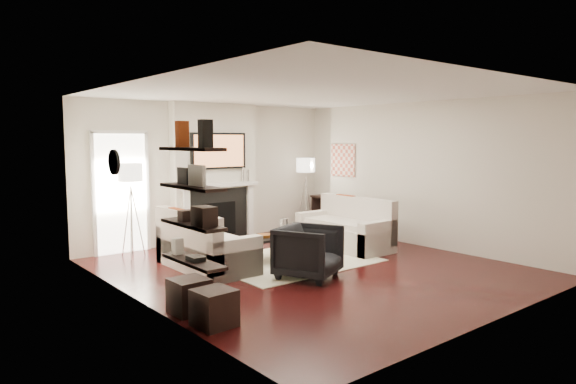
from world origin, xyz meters
TOP-DOWN VIEW (x-y plane):
  - room_envelope at (0.00, 0.00)m, footprint 6.00×6.00m
  - chimney_breast at (0.00, 2.88)m, footprint 1.80×0.25m
  - fireplace_surround at (0.00, 2.74)m, footprint 1.30×0.02m
  - firebox at (0.00, 2.73)m, footprint 0.75×0.02m
  - mantel_pilaster_l at (-0.72, 2.71)m, footprint 0.12×0.08m
  - mantel_pilaster_r at (0.72, 2.71)m, footprint 0.12×0.08m
  - mantel_shelf at (0.00, 2.69)m, footprint 1.70×0.18m
  - tv_body at (0.00, 2.71)m, footprint 1.20×0.06m
  - tv_screen at (0.00, 2.68)m, footprint 1.10×0.00m
  - candlestick_l_tall at (-0.55, 2.70)m, footprint 0.04×0.04m
  - candlestick_l_short at (-0.68, 2.70)m, footprint 0.04×0.04m
  - candlestick_r_tall at (0.55, 2.70)m, footprint 0.04×0.04m
  - candlestick_r_short at (0.68, 2.70)m, footprint 0.04×0.04m
  - hallway_panel at (-1.85, 2.98)m, footprint 0.90×0.02m
  - door_trim_l at (-2.33, 2.96)m, footprint 0.06×0.06m
  - door_trim_r at (-1.37, 2.96)m, footprint 0.06×0.06m
  - door_trim_top at (-1.85, 2.96)m, footprint 1.02×0.06m
  - rug at (0.03, 0.59)m, footprint 2.60×2.00m
  - loveseat_left_base at (-1.27, 1.04)m, footprint 0.85×1.80m
  - loveseat_left_back at (-1.61, 1.04)m, footprint 0.18×1.80m
  - loveseat_left_arm_n at (-1.27, 0.23)m, footprint 0.85×0.18m
  - loveseat_left_arm_s at (-1.27, 1.85)m, footprint 0.85×0.18m
  - loveseat_left_cushion at (-1.22, 1.04)m, footprint 0.63×1.44m
  - pillow_left_orange at (-1.61, 1.34)m, footprint 0.10×0.42m
  - pillow_left_charcoal at (-1.61, 0.74)m, footprint 0.10×0.40m
  - loveseat_right_base at (1.47, 0.76)m, footprint 0.85×1.80m
  - loveseat_right_back at (1.81, 0.76)m, footprint 0.18×1.80m
  - loveseat_right_arm_n at (1.47, -0.05)m, footprint 0.85×0.18m
  - loveseat_right_arm_s at (1.47, 1.57)m, footprint 0.85×0.18m
  - loveseat_right_cushion at (1.42, 0.76)m, footprint 0.63×1.44m
  - pillow_right_orange at (1.81, 1.06)m, footprint 0.10×0.42m
  - pillow_right_charcoal at (1.81, 0.46)m, footprint 0.10×0.40m
  - coffee_table at (-0.09, 0.79)m, footprint 1.10×0.55m
  - coffee_leg_nw at (-0.59, 0.57)m, footprint 0.02×0.02m
  - coffee_leg_ne at (0.41, 0.57)m, footprint 0.02×0.02m
  - coffee_leg_sw at (-0.59, 1.01)m, footprint 0.02×0.02m
  - coffee_leg_se at (0.41, 1.01)m, footprint 0.02×0.02m
  - hurricane_glass at (0.06, 0.79)m, footprint 0.14×0.14m
  - hurricane_candle at (0.06, 0.79)m, footprint 0.09×0.09m
  - copper_bowl at (-0.34, 0.79)m, footprint 0.26×0.26m
  - armchair at (-0.40, -0.36)m, footprint 1.06×1.04m
  - lamp_left_post at (-1.85, 2.53)m, footprint 0.02×0.02m
  - lamp_left_shade at (-1.85, 2.53)m, footprint 0.40×0.40m
  - lamp_left_leg_a at (-1.74, 2.53)m, footprint 0.25×0.02m
  - lamp_left_leg_b at (-1.91, 2.62)m, footprint 0.14×0.22m
  - lamp_left_leg_c at (-1.91, 2.43)m, footprint 0.14×0.22m
  - lamp_right_post at (2.05, 2.50)m, footprint 0.02×0.02m
  - lamp_right_shade at (2.05, 2.50)m, footprint 0.40×0.40m
  - lamp_right_leg_a at (2.16, 2.50)m, footprint 0.25×0.02m
  - lamp_right_leg_b at (2.00, 2.60)m, footprint 0.14×0.22m
  - lamp_right_leg_c at (1.99, 2.41)m, footprint 0.14×0.22m
  - console_top at (2.57, 2.16)m, footprint 0.35×1.20m
  - console_leg_n at (2.57, 1.61)m, footprint 0.30×0.04m
  - console_leg_s at (2.57, 2.71)m, footprint 0.30×0.04m
  - wall_art at (2.73, 2.05)m, footprint 0.03×0.70m
  - shelf_bottom at (-2.62, -1.00)m, footprint 0.25×1.00m
  - shelf_lower at (-2.62, -1.00)m, footprint 0.25×1.00m
  - shelf_upper at (-2.62, -1.00)m, footprint 0.25×1.00m
  - shelf_top at (-2.62, -1.00)m, footprint 0.25×1.00m
  - decor_magfile_a at (-2.62, -1.30)m, footprint 0.12×0.10m
  - decor_magfile_b at (-2.62, -0.81)m, footprint 0.12×0.10m
  - decor_frame_a at (-2.62, -1.11)m, footprint 0.04×0.30m
  - decor_frame_b at (-2.62, -0.82)m, footprint 0.04×0.22m
  - decor_wine_rack at (-2.62, -1.25)m, footprint 0.18×0.25m
  - decor_box_small at (-2.62, -0.86)m, footprint 0.15×0.12m
  - decor_books at (-2.62, -1.05)m, footprint 0.14×0.20m
  - decor_box_tall at (-2.62, -0.65)m, footprint 0.10×0.10m
  - clock_rim at (-2.73, 0.90)m, footprint 0.04×0.34m
  - clock_face at (-2.71, 0.90)m, footprint 0.01×0.29m
  - ottoman_near at (-2.47, -0.61)m, footprint 0.41×0.41m
  - ottoman_far at (-2.47, -1.17)m, footprint 0.42×0.42m

SIDE VIEW (x-z plane):
  - rug at x=0.03m, z-range 0.00..0.01m
  - coffee_leg_nw at x=-0.59m, z-range 0.00..0.38m
  - coffee_leg_ne at x=0.41m, z-range 0.00..0.38m
  - coffee_leg_sw at x=-0.59m, z-range 0.00..0.38m
  - coffee_leg_se at x=0.41m, z-range 0.00..0.38m
  - ottoman_near at x=-2.47m, z-range 0.00..0.40m
  - ottoman_far at x=-2.47m, z-range 0.00..0.40m
  - loveseat_left_base at x=-1.27m, z-range 0.00..0.42m
  - loveseat_right_base at x=1.47m, z-range 0.00..0.42m
  - loveseat_left_arm_n at x=-1.27m, z-range 0.00..0.60m
  - loveseat_left_arm_s at x=-1.27m, z-range 0.00..0.60m
  - loveseat_right_arm_n at x=1.47m, z-range 0.00..0.60m
  - loveseat_right_arm_s at x=1.47m, z-range 0.00..0.60m
  - console_leg_n at x=2.57m, z-range 0.00..0.71m
  - console_leg_s at x=2.57m, z-range 0.00..0.71m
  - coffee_table at x=-0.09m, z-range 0.38..0.42m
  - armchair at x=-0.40m, z-range 0.00..0.84m
  - copper_bowl at x=-0.34m, z-range 0.42..0.47m
  - firebox at x=0.00m, z-range 0.12..0.78m
  - loveseat_left_cushion at x=-1.22m, z-range 0.42..0.52m
  - loveseat_right_cushion at x=1.42m, z-range 0.42..0.52m
  - hurricane_candle at x=0.06m, z-range 0.43..0.56m
  - fireplace_surround at x=0.00m, z-range 0.00..1.04m
  - loveseat_left_back at x=-1.61m, z-range 0.13..0.93m
  - loveseat_right_back at x=1.81m, z-range 0.13..0.93m
  - mantel_pilaster_l at x=-0.72m, z-range 0.00..1.10m
  - mantel_pilaster_r at x=0.72m, z-range 0.00..1.10m
  - hurricane_glass at x=0.06m, z-range 0.43..0.69m
  - lamp_left_leg_a at x=-1.74m, z-range -0.02..1.22m
  - lamp_left_leg_b at x=-1.91m, z-range -0.02..1.22m
  - lamp_left_leg_c at x=-1.91m, z-range -0.02..1.22m
  - lamp_right_leg_a at x=2.16m, z-range -0.02..1.22m
  - lamp_right_leg_b at x=2.00m, z-range -0.02..1.22m
  - lamp_right_leg_c at x=1.99m, z-range -0.02..1.22m
  - lamp_left_post at x=-1.85m, z-range 0.00..1.20m
  - lamp_right_post at x=2.05m, z-range 0.00..1.20m
  - shelf_bottom at x=-2.62m, z-range 0.68..0.72m
  - pillow_left_charcoal at x=-1.61m, z-range 0.52..0.92m
  - pillow_right_charcoal at x=1.81m, z-range 0.52..0.92m
  - pillow_left_orange at x=-1.61m, z-range 0.52..0.94m
  - pillow_right_orange at x=1.81m, z-range 0.52..0.94m
  - console_top at x=2.57m, z-range 0.71..0.75m
  - decor_books at x=-2.62m, z-range 0.72..0.77m
  - decor_box_tall at x=-2.62m, z-range 0.72..0.90m
  - door_trim_l at x=-2.33m, z-range -0.03..2.13m
  - door_trim_r at x=-1.37m, z-range -0.03..2.13m
  - hallway_panel at x=-1.85m, z-range 0.00..2.10m
  - shelf_lower at x=-2.62m, z-range 1.08..1.12m
  - mantel_shelf at x=0.00m, z-range 1.09..1.16m
  - decor_box_small at x=-2.62m, z-range 1.12..1.24m
  - decor_wine_rack at x=-2.62m, z-range 1.12..1.32m
  - candlestick_l_short at x=-0.68m, z-range 1.15..1.40m
  - candlestick_r_short at x=0.68m, z-range 1.15..1.40m
  - candlestick_l_tall at x=-0.55m, z-range 1.16..1.45m
  - candlestick_r_tall at x=0.55m, z-range 1.16..1.45m
  - room_envelope at x=0.00m, z-range -1.65..4.35m
  - chimney_breast at x=0.00m, z-range 0.00..2.70m
  - lamp_left_shade at x=-1.85m, z-range 1.30..1.60m
  - lamp_right_shade at x=2.05m, z-range 1.30..1.60m
  - shelf_upper at x=-2.62m, z-range 1.48..1.52m
  - wall_art at x=2.73m, z-range 1.20..1.90m
  - decor_frame_b at x=-2.62m, z-range 1.52..1.70m
  - decor_frame_a at x=-2.62m, z-range 1.52..1.74m
  - clock_rim at x=-2.73m, z-range 1.53..1.87m
  - clock_face at x=-2.71m, z-range 1.55..1.84m
  - tv_screen at x=0.00m, z-range 1.47..2.09m
  - tv_body at x=0.00m, z-range 1.43..2.13m
  - shelf_top at x=-2.62m, z-range 1.88..1.92m
  - decor_magfile_a at x=-2.62m, z-range 1.92..2.20m
  - decor_magfile_b at x=-2.62m, z-range 1.92..2.20m
  - door_trim_top at x=-1.85m, z-range 2.10..2.16m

